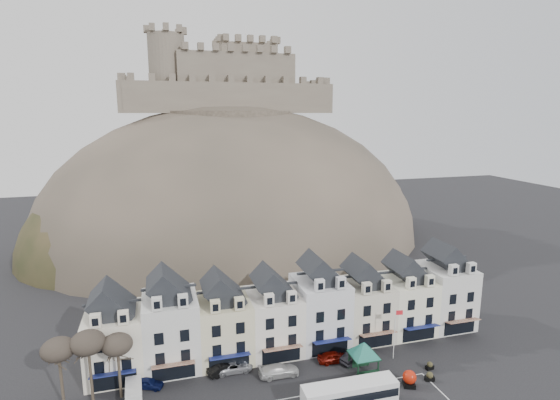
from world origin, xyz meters
The scene contains 19 objects.
townhouse_terrace centered at (0.15, 15.97, 5.30)m, with size 54.40×9.35×11.80m.
castle_hill centered at (1.25, 68.95, 0.11)m, with size 100.00×76.00×68.00m.
castle centered at (0.51, 75.93, 40.19)m, with size 50.20×22.20×22.00m.
tree_left_far centered at (-29.00, 10.50, 6.90)m, with size 3.61×3.61×8.24m.
tree_left_mid centered at (-26.00, 10.50, 7.24)m, with size 3.78×3.78×8.64m.
tree_left_near centered at (-23.00, 10.50, 6.55)m, with size 3.43×3.43×7.84m.
bus centered at (1.46, 1.58, 1.68)m, with size 10.80×2.73×3.03m.
bus_shelter centered at (5.95, 7.24, 3.25)m, with size 6.60×6.60×4.19m.
red_buoy centered at (10.00, 3.22, 1.03)m, with size 1.77×1.77×2.01m.
flagpole centered at (11.38, 9.10, 4.03)m, with size 1.01×0.24×7.05m.
white_van centered at (-21.54, 9.50, 0.93)m, with size 1.93×4.13×1.85m.
planter_west centered at (13.01, 3.50, 0.55)m, with size 1.25×0.86×1.14m.
planter_east centered at (14.45, 5.58, 0.50)m, with size 1.09×0.73×1.04m.
car_navy centered at (-20.00, 11.45, 0.61)m, with size 1.44×3.58×1.22m, color #0C1440.
car_black centered at (-10.80, 12.00, 0.73)m, with size 1.54×4.41×1.45m, color black.
car_silver centered at (-9.60, 12.00, 0.66)m, with size 2.18×4.65×1.31m, color #9FA0A6.
car_white centered at (-4.40, 9.50, 0.74)m, with size 2.06×5.07×1.47m, color #BBBBBB.
car_maroon centered at (3.33, 10.47, 0.72)m, with size 1.71×4.25×1.45m, color #600C05.
car_charcoal centered at (6.00, 9.77, 0.72)m, with size 1.52×4.35×1.43m, color black.
Camera 1 is at (-17.69, -37.53, 32.15)m, focal length 28.00 mm.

